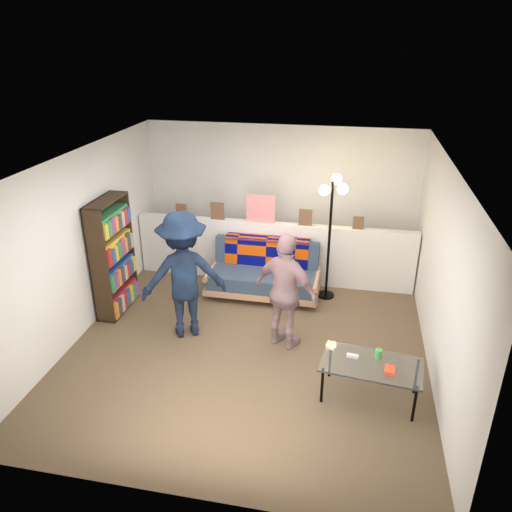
{
  "coord_description": "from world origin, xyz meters",
  "views": [
    {
      "loc": [
        1.17,
        -5.44,
        3.75
      ],
      "look_at": [
        0.0,
        0.4,
        1.05
      ],
      "focal_mm": 35.0,
      "sensor_mm": 36.0,
      "label": 1
    }
  ],
  "objects_px": {
    "coffee_table": "(372,366)",
    "person_left": "(184,275)",
    "bookshelf": "(113,260)",
    "floor_lamp": "(332,213)",
    "person_right": "(286,292)",
    "futon_sofa": "(265,274)"
  },
  "relations": [
    {
      "from": "person_right",
      "to": "person_left",
      "type": "bearing_deg",
      "value": 24.16
    },
    {
      "from": "bookshelf",
      "to": "person_right",
      "type": "distance_m",
      "value": 2.58
    },
    {
      "from": "coffee_table",
      "to": "person_left",
      "type": "relative_size",
      "value": 0.66
    },
    {
      "from": "bookshelf",
      "to": "person_right",
      "type": "height_order",
      "value": "bookshelf"
    },
    {
      "from": "coffee_table",
      "to": "person_left",
      "type": "distance_m",
      "value": 2.61
    },
    {
      "from": "floor_lamp",
      "to": "person_left",
      "type": "bearing_deg",
      "value": -141.79
    },
    {
      "from": "coffee_table",
      "to": "bookshelf",
      "type": "bearing_deg",
      "value": 160.41
    },
    {
      "from": "person_left",
      "to": "person_right",
      "type": "xyz_separation_m",
      "value": [
        1.35,
        -0.03,
        -0.09
      ]
    },
    {
      "from": "coffee_table",
      "to": "person_right",
      "type": "height_order",
      "value": "person_right"
    },
    {
      "from": "floor_lamp",
      "to": "coffee_table",
      "type": "bearing_deg",
      "value": -74.75
    },
    {
      "from": "person_left",
      "to": "person_right",
      "type": "distance_m",
      "value": 1.35
    },
    {
      "from": "futon_sofa",
      "to": "person_left",
      "type": "bearing_deg",
      "value": -123.28
    },
    {
      "from": "futon_sofa",
      "to": "bookshelf",
      "type": "xyz_separation_m",
      "value": [
        -2.04,
        -0.86,
        0.44
      ]
    },
    {
      "from": "futon_sofa",
      "to": "bookshelf",
      "type": "distance_m",
      "value": 2.26
    },
    {
      "from": "coffee_table",
      "to": "floor_lamp",
      "type": "height_order",
      "value": "floor_lamp"
    },
    {
      "from": "coffee_table",
      "to": "person_right",
      "type": "xyz_separation_m",
      "value": [
        -1.07,
        0.84,
        0.35
      ]
    },
    {
      "from": "bookshelf",
      "to": "floor_lamp",
      "type": "distance_m",
      "value": 3.21
    },
    {
      "from": "futon_sofa",
      "to": "floor_lamp",
      "type": "bearing_deg",
      "value": 8.0
    },
    {
      "from": "bookshelf",
      "to": "person_left",
      "type": "bearing_deg",
      "value": -19.1
    },
    {
      "from": "person_right",
      "to": "coffee_table",
      "type": "bearing_deg",
      "value": 167.31
    },
    {
      "from": "floor_lamp",
      "to": "person_right",
      "type": "relative_size",
      "value": 1.24
    },
    {
      "from": "futon_sofa",
      "to": "coffee_table",
      "type": "bearing_deg",
      "value": -53.72
    }
  ]
}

